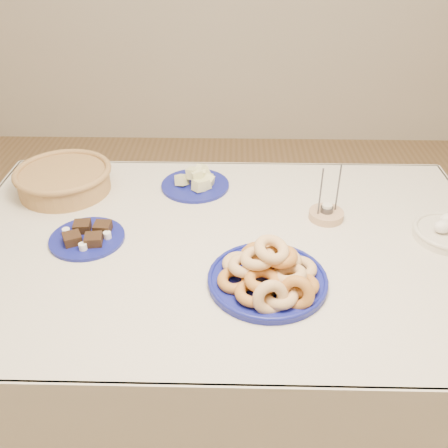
{
  "coord_description": "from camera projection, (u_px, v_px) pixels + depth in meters",
  "views": [
    {
      "loc": [
        0.03,
        -1.27,
        1.66
      ],
      "look_at": [
        0.0,
        -0.05,
        0.85
      ],
      "focal_mm": 40.0,
      "sensor_mm": 36.0,
      "label": 1
    }
  ],
  "objects": [
    {
      "name": "brownie_plate",
      "position": [
        87.0,
        237.0,
        1.57
      ],
      "size": [
        0.26,
        0.26,
        0.04
      ],
      "rotation": [
        0.0,
        0.0,
        0.09
      ],
      "color": "navy",
      "rests_on": "dining_table"
    },
    {
      "name": "ground",
      "position": [
        224.0,
        395.0,
        1.98
      ],
      "size": [
        5.0,
        5.0,
        0.0
      ],
      "primitive_type": "plane",
      "color": "brown",
      "rests_on": "ground"
    },
    {
      "name": "donut_platter",
      "position": [
        269.0,
        274.0,
        1.37
      ],
      "size": [
        0.38,
        0.38,
        0.15
      ],
      "rotation": [
        0.0,
        0.0,
        0.14
      ],
      "color": "navy",
      "rests_on": "dining_table"
    },
    {
      "name": "melon_plate",
      "position": [
        197.0,
        182.0,
        1.85
      ],
      "size": [
        0.28,
        0.28,
        0.09
      ],
      "rotation": [
        0.0,
        0.0,
        0.13
      ],
      "color": "navy",
      "rests_on": "dining_table"
    },
    {
      "name": "egg_bowl",
      "position": [
        448.0,
        232.0,
        1.57
      ],
      "size": [
        0.22,
        0.22,
        0.07
      ],
      "rotation": [
        0.0,
        0.0,
        0.04
      ],
      "color": "beige",
      "rests_on": "dining_table"
    },
    {
      "name": "candle_holder",
      "position": [
        326.0,
        214.0,
        1.67
      ],
      "size": [
        0.15,
        0.15,
        0.19
      ],
      "rotation": [
        0.0,
        0.0,
        0.42
      ],
      "color": "tan",
      "rests_on": "dining_table"
    },
    {
      "name": "wicker_basket",
      "position": [
        64.0,
        179.0,
        1.81
      ],
      "size": [
        0.43,
        0.43,
        0.09
      ],
      "rotation": [
        0.0,
        0.0,
        0.26
      ],
      "color": "brown",
      "rests_on": "dining_table"
    },
    {
      "name": "dining_table",
      "position": [
        224.0,
        268.0,
        1.62
      ],
      "size": [
        1.71,
        1.11,
        0.75
      ],
      "color": "brown",
      "rests_on": "ground"
    }
  ]
}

